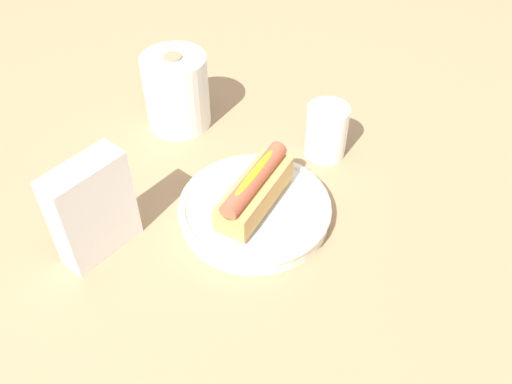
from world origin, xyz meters
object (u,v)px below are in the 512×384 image
Objects in this scene: paper_towel_roll at (177,91)px; napkin_box at (93,209)px; hotdog_front at (256,188)px; water_glass at (326,133)px; serving_bowl at (256,208)px.

napkin_box reaches higher than paper_towel_roll.
napkin_box is at bearing 145.42° from hotdog_front.
hotdog_front is 0.27m from paper_towel_roll.
water_glass is at bearing 2.16° from hotdog_front.
hotdog_front reaches higher than serving_bowl.
serving_bowl is 1.68× the size of paper_towel_roll.
napkin_box is (-0.18, 0.13, 0.06)m from serving_bowl.
paper_towel_roll is (-0.10, 0.25, 0.02)m from water_glass.
serving_bowl is 1.50× the size of napkin_box.
napkin_box reaches higher than water_glass.
serving_bowl is 0.04m from hotdog_front.
napkin_box is at bearing 162.03° from water_glass.
serving_bowl is 0.19m from water_glass.
napkin_box is at bearing 145.42° from serving_bowl.
paper_towel_roll is (0.09, 0.25, 0.01)m from hotdog_front.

